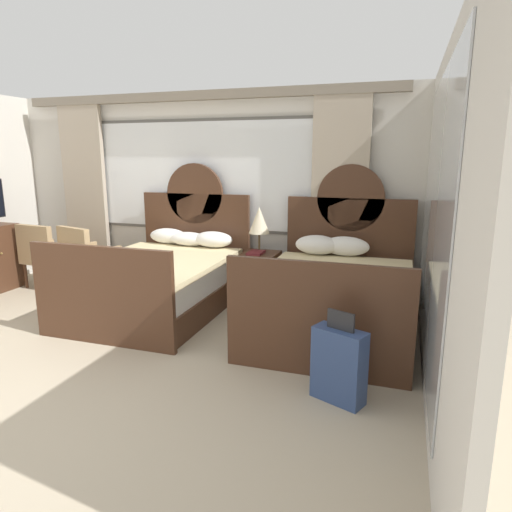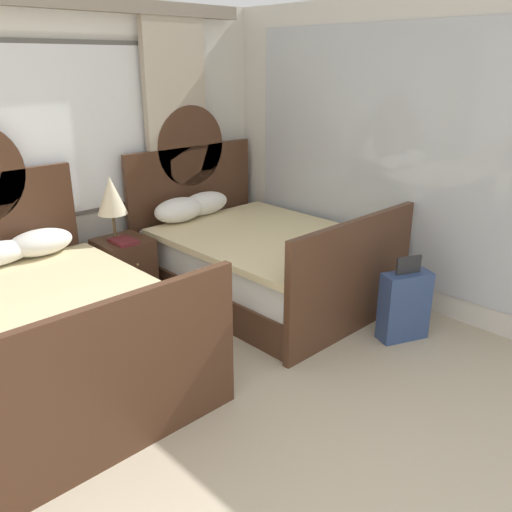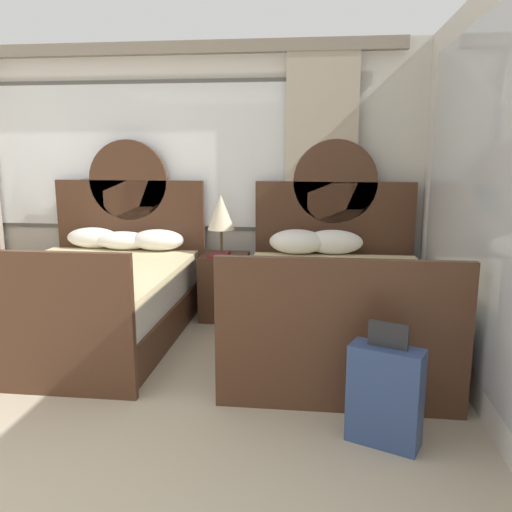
% 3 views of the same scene
% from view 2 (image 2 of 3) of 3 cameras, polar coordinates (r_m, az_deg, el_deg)
% --- Properties ---
extents(wall_right_mirror, '(0.08, 4.41, 2.70)m').
position_cam_2_polar(wall_right_mirror, '(4.94, 16.59, 9.98)').
color(wall_right_mirror, beige).
rests_on(wall_right_mirror, ground_plane).
extents(bed_near_window, '(1.58, 2.21, 1.75)m').
position_cam_2_polar(bed_near_window, '(4.08, -22.14, -7.29)').
color(bed_near_window, '#472B1C').
rests_on(bed_near_window, ground_plane).
extents(bed_near_mirror, '(1.58, 2.21, 1.75)m').
position_cam_2_polar(bed_near_mirror, '(5.12, 0.11, -0.15)').
color(bed_near_mirror, '#472B1C').
rests_on(bed_near_mirror, ground_plane).
extents(nightstand_between_beds, '(0.45, 0.47, 0.64)m').
position_cam_2_polar(nightstand_between_beds, '(5.06, -13.94, -1.70)').
color(nightstand_between_beds, '#472B1C').
rests_on(nightstand_between_beds, ground_plane).
extents(table_lamp_on_nightstand, '(0.27, 0.27, 0.58)m').
position_cam_2_polar(table_lamp_on_nightstand, '(4.88, -15.36, 6.23)').
color(table_lamp_on_nightstand, brown).
rests_on(table_lamp_on_nightstand, nightstand_between_beds).
extents(book_on_nightstand, '(0.18, 0.26, 0.03)m').
position_cam_2_polar(book_on_nightstand, '(4.86, -14.08, 1.56)').
color(book_on_nightstand, maroon).
rests_on(book_on_nightstand, nightstand_between_beds).
extents(suitcase_on_floor, '(0.44, 0.32, 0.72)m').
position_cam_2_polar(suitcase_on_floor, '(4.49, 15.72, -5.17)').
color(suitcase_on_floor, navy).
rests_on(suitcase_on_floor, ground_plane).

